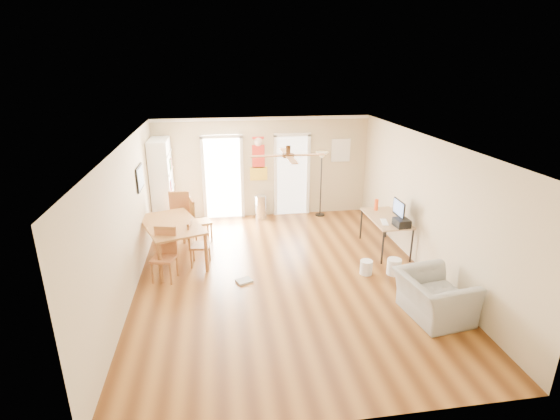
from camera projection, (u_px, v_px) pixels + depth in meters
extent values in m
plane|color=brown|center=(285.00, 277.00, 8.06)|extent=(7.00, 7.00, 0.00)
cube|color=red|center=(258.00, 159.00, 10.77)|extent=(0.46, 0.03, 1.10)
cube|color=white|center=(341.00, 150.00, 11.02)|extent=(0.50, 0.04, 0.60)
cube|color=black|center=(140.00, 178.00, 8.41)|extent=(0.04, 0.66, 0.48)
cylinder|color=silver|center=(261.00, 207.00, 10.93)|extent=(0.37, 0.37, 0.63)
cube|color=white|center=(384.00, 222.00, 8.71)|extent=(0.20, 0.39, 0.01)
cube|color=black|center=(402.00, 223.00, 8.47)|extent=(0.29, 0.33, 0.16)
cylinder|color=#F84F16|center=(376.00, 205.00, 9.38)|extent=(0.09, 0.09, 0.26)
cylinder|color=silver|center=(366.00, 267.00, 8.13)|extent=(0.31, 0.31, 0.28)
cylinder|color=silver|center=(394.00, 267.00, 8.12)|extent=(0.33, 0.33, 0.31)
cube|color=#AAA9A4|center=(244.00, 281.00, 7.86)|extent=(0.34, 0.31, 0.04)
imported|color=#969792|center=(434.00, 297.00, 6.71)|extent=(1.10, 1.21, 0.71)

